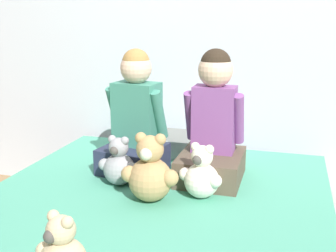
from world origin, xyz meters
TOP-DOWN VIEW (x-y plane):
  - wall_behind_bed at (0.00, 1.10)m, footprint 8.00×0.06m
  - bed at (0.00, 0.00)m, footprint 1.62×1.98m
  - child_on_left at (-0.21, 0.45)m, footprint 0.35×0.36m
  - child_on_right at (0.21, 0.45)m, footprint 0.31×0.39m
  - teddy_bear_held_by_left_child at (-0.21, 0.22)m, footprint 0.21×0.16m
  - teddy_bear_held_by_right_child at (0.21, 0.19)m, footprint 0.21×0.16m
  - teddy_bear_between_children at (0.00, 0.09)m, footprint 0.27×0.20m
  - pillow_at_headboard at (0.00, 0.81)m, footprint 0.51×0.30m

SIDE VIEW (x-z plane):
  - bed at x=0.00m, z-range 0.00..0.41m
  - pillow_at_headboard at x=0.00m, z-range 0.42..0.53m
  - teddy_bear_held_by_left_child at x=-0.21m, z-range 0.40..0.65m
  - teddy_bear_held_by_right_child at x=0.21m, z-range 0.39..0.65m
  - teddy_bear_between_children at x=0.00m, z-range 0.39..0.71m
  - child_on_right at x=0.21m, z-range 0.35..1.01m
  - child_on_left at x=-0.21m, z-range 0.36..1.02m
  - wall_behind_bed at x=0.00m, z-range 0.00..2.50m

